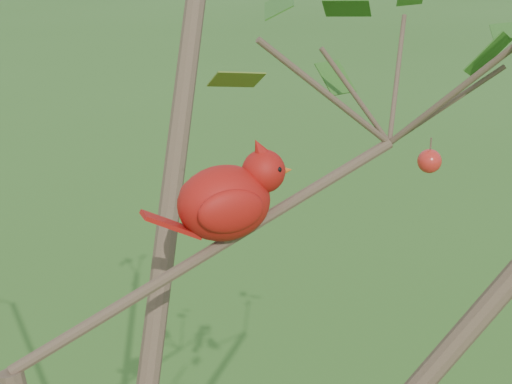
% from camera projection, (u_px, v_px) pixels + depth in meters
% --- Properties ---
extents(crabapple_tree, '(2.35, 2.05, 2.95)m').
position_uv_depth(crabapple_tree, '(84.00, 282.00, 0.94)').
color(crabapple_tree, '#483226').
rests_on(crabapple_tree, ground).
extents(cardinal, '(0.23, 0.13, 0.16)m').
position_uv_depth(cardinal, '(229.00, 198.00, 1.13)').
color(cardinal, '#A9160E').
rests_on(cardinal, ground).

